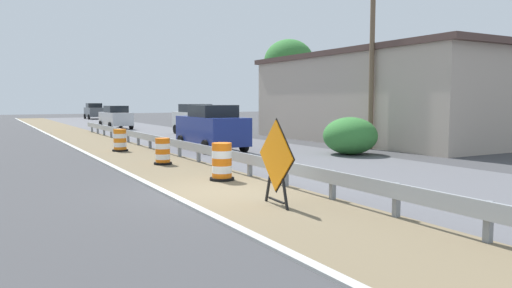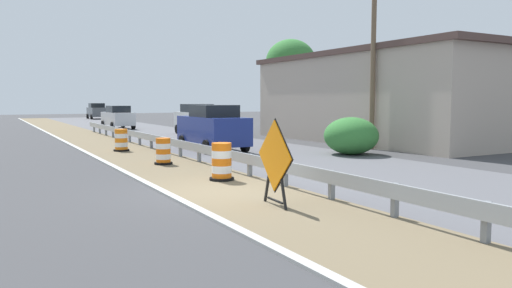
% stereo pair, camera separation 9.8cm
% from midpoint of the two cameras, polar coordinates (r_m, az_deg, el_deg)
% --- Properties ---
extents(ground_plane, '(160.00, 160.00, 0.00)m').
position_cam_midpoint_polar(ground_plane, '(12.59, -4.49, -5.66)').
color(ground_plane, '#3D3D3F').
extents(median_dirt_strip, '(3.31, 120.00, 0.01)m').
position_cam_midpoint_polar(median_dirt_strip, '(12.78, -2.63, -5.47)').
color(median_dirt_strip, '#706047').
rests_on(median_dirt_strip, ground).
extents(far_lane_asphalt, '(7.31, 120.00, 0.00)m').
position_cam_midpoint_polar(far_lane_asphalt, '(15.88, 14.72, -3.55)').
color(far_lane_asphalt, '#56565B').
rests_on(far_lane_asphalt, ground).
extents(curb_near_edge, '(0.20, 120.00, 0.11)m').
position_cam_midpoint_polar(curb_near_edge, '(12.10, -10.10, -6.14)').
color(curb_near_edge, '#ADADA8').
rests_on(curb_near_edge, ground).
extents(guardrail_median, '(0.18, 51.02, 0.71)m').
position_cam_midpoint_polar(guardrail_median, '(15.03, -1.14, -1.88)').
color(guardrail_median, '#999EA3').
rests_on(guardrail_median, ground).
extents(warning_sign_diamond, '(0.17, 1.68, 1.98)m').
position_cam_midpoint_polar(warning_sign_diamond, '(10.77, 2.11, -1.78)').
color(warning_sign_diamond, black).
rests_on(warning_sign_diamond, ground).
extents(traffic_barrel_nearest, '(0.73, 0.73, 1.11)m').
position_cam_midpoint_polar(traffic_barrel_nearest, '(14.35, -4.24, -2.29)').
color(traffic_barrel_nearest, orange).
rests_on(traffic_barrel_nearest, ground).
extents(traffic_barrel_close, '(0.67, 0.67, 0.98)m').
position_cam_midpoint_polar(traffic_barrel_close, '(18.19, -11.09, -1.01)').
color(traffic_barrel_close, orange).
rests_on(traffic_barrel_close, ground).
extents(traffic_barrel_mid, '(0.73, 0.73, 1.03)m').
position_cam_midpoint_polar(traffic_barrel_mid, '(23.43, -15.85, 0.31)').
color(traffic_barrel_mid, orange).
rests_on(traffic_barrel_mid, ground).
extents(car_lead_near_lane, '(2.17, 4.77, 2.15)m').
position_cam_midpoint_polar(car_lead_near_lane, '(23.05, -5.38, 1.94)').
color(car_lead_near_lane, navy).
rests_on(car_lead_near_lane, ground).
extents(car_trailing_near_lane, '(2.21, 4.38, 2.12)m').
position_cam_midpoint_polar(car_trailing_near_lane, '(34.05, -7.16, 2.91)').
color(car_trailing_near_lane, silver).
rests_on(car_trailing_near_lane, ground).
extents(car_lead_far_lane, '(2.01, 4.83, 1.93)m').
position_cam_midpoint_polar(car_lead_far_lane, '(42.50, -16.28, 3.06)').
color(car_lead_far_lane, silver).
rests_on(car_lead_far_lane, ground).
extents(car_mid_far_lane, '(2.14, 4.11, 2.03)m').
position_cam_midpoint_polar(car_mid_far_lane, '(65.91, -18.57, 3.70)').
color(car_mid_far_lane, '#4C5156').
rests_on(car_mid_far_lane, ground).
extents(roadside_shop_near, '(7.84, 16.17, 5.10)m').
position_cam_midpoint_polar(roadside_shop_near, '(29.23, 14.45, 5.38)').
color(roadside_shop_near, '#AD9E8E').
rests_on(roadside_shop_near, ground).
extents(utility_pole_near, '(0.24, 1.80, 9.04)m').
position_cam_midpoint_polar(utility_pole_near, '(24.12, 13.40, 10.54)').
color(utility_pole_near, brown).
rests_on(utility_pole_near, ground).
extents(bush_roadside, '(2.38, 2.38, 1.64)m').
position_cam_midpoint_polar(bush_roadside, '(21.55, 10.92, 0.96)').
color(bush_roadside, '#337533').
rests_on(bush_roadside, ground).
extents(tree_roadside, '(3.71, 3.71, 6.90)m').
position_cam_midpoint_polar(tree_roadside, '(36.53, 3.82, 9.58)').
color(tree_roadside, '#4C3D2D').
rests_on(tree_roadside, ground).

